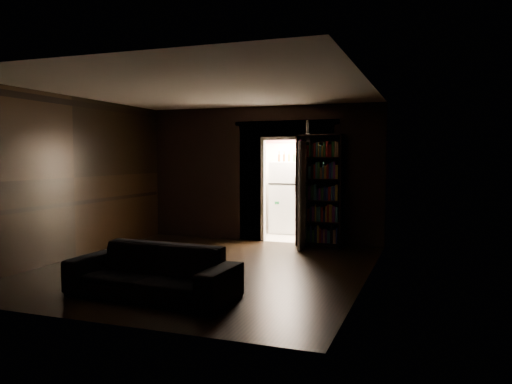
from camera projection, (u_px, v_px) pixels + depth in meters
ground at (205, 268)px, 7.88m from camera, size 5.50×5.50×0.00m
room_walls at (231, 161)px, 8.77m from camera, size 5.02×5.61×2.84m
kitchen_alcove at (299, 181)px, 11.26m from camera, size 2.20×1.80×2.60m
sofa at (152, 263)px, 6.27m from camera, size 2.23×1.07×0.84m
bookshelf at (319, 190)px, 9.81m from camera, size 0.95×0.50×2.20m
refrigerator at (288, 197)px, 11.54m from camera, size 0.95×0.92×1.65m
door at (303, 195)px, 9.64m from camera, size 0.10×0.85×2.05m
figurine at (307, 127)px, 9.76m from camera, size 0.12×0.12×0.28m
bottles at (289, 156)px, 11.48m from camera, size 0.60×0.16×0.24m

